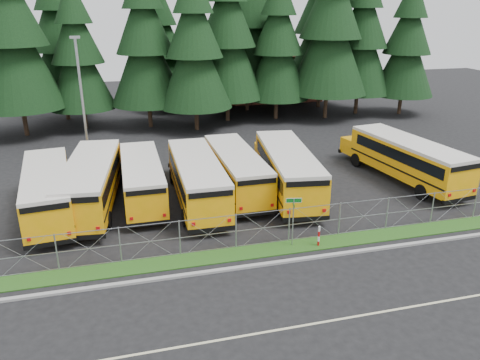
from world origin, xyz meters
name	(u,v)px	position (x,y,z in m)	size (l,w,h in m)	color
ground	(299,231)	(0.00, 0.00, 0.00)	(120.00, 120.00, 0.00)	black
curb	(321,257)	(0.00, -3.10, 0.06)	(50.00, 0.25, 0.12)	gray
grass_verge	(310,244)	(0.00, -1.70, 0.03)	(50.00, 1.40, 0.06)	#224B15
road_lane_line	(368,314)	(0.00, -8.00, 0.01)	(50.00, 0.12, 0.01)	beige
chainlink_fence	(306,223)	(0.00, -1.00, 1.00)	(44.00, 0.10, 2.00)	#95999E
brick_building	(234,77)	(6.00, 40.00, 3.00)	(22.00, 10.00, 6.00)	brown
bus_0	(48,192)	(-14.13, 6.06, 1.50)	(2.70, 11.44, 3.00)	#E49B07
bus_1	(92,184)	(-11.53, 6.64, 1.58)	(2.84, 12.02, 3.15)	#E49B07
bus_2	(142,180)	(-8.40, 7.03, 1.42)	(2.55, 10.80, 2.83)	#E49B07
bus_3	(196,180)	(-4.98, 5.72, 1.54)	(2.78, 11.77, 3.08)	#E49B07
bus_4	(235,171)	(-2.07, 6.96, 1.48)	(2.66, 11.28, 2.96)	#E49B07
bus_5	(286,171)	(1.27, 5.81, 1.60)	(2.88, 12.18, 3.19)	#E49B07
bus_east	(404,160)	(10.43, 5.92, 1.58)	(2.84, 12.05, 3.16)	#E49B07
street_sign	(293,212)	(-1.00, -1.53, 2.03)	(0.83, 0.54, 2.81)	#95999E
striped_bollard	(319,236)	(0.36, -1.94, 0.60)	(0.11, 0.11, 1.20)	#B20C0C
light_standard	(82,100)	(-12.10, 14.49, 5.50)	(0.70, 0.35, 10.14)	#95999E
conifer_1	(11,35)	(-18.62, 26.57, 9.55)	(8.64, 8.64, 19.10)	black
conifer_2	(78,56)	(-13.02, 27.85, 7.47)	(6.75, 6.75, 14.93)	black
conifer_3	(145,45)	(-6.37, 26.96, 8.41)	(7.61, 7.61, 16.82)	black
conifer_4	(194,49)	(-1.81, 24.47, 8.14)	(7.36, 7.36, 16.27)	black
conifer_5	(227,38)	(2.24, 27.65, 8.88)	(8.03, 8.03, 17.76)	black
conifer_6	(278,47)	(7.77, 27.22, 7.93)	(7.17, 7.17, 15.86)	black
conifer_7	(330,29)	(13.37, 26.16, 9.71)	(8.78, 8.78, 19.42)	black
conifer_8	(362,40)	(17.89, 27.39, 8.42)	(7.62, 7.62, 16.84)	black
conifer_9	(407,47)	(22.78, 25.83, 7.70)	(6.96, 6.96, 15.39)	black
conifer_10	(58,44)	(-15.19, 32.80, 8.28)	(7.48, 7.48, 16.55)	black
conifer_11	(163,51)	(-3.87, 34.57, 7.10)	(6.42, 6.42, 14.20)	black
conifer_12	(248,17)	(5.80, 32.45, 10.82)	(9.79, 9.79, 21.65)	black
conifer_13	(323,25)	(15.03, 31.90, 9.89)	(8.95, 8.95, 19.79)	black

